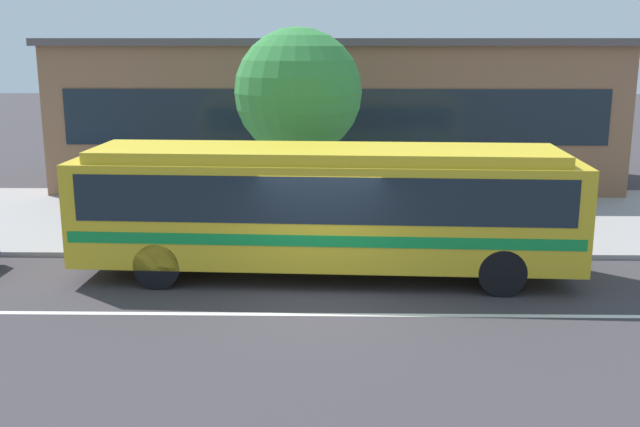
{
  "coord_description": "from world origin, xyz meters",
  "views": [
    {
      "loc": [
        0.27,
        -14.32,
        5.18
      ],
      "look_at": [
        -0.02,
        2.24,
        1.3
      ],
      "focal_mm": 41.7,
      "sensor_mm": 36.0,
      "label": 1
    }
  ],
  "objects_px": {
    "pedestrian_walking_along_curb": "(199,203)",
    "pedestrian_waiting_near_sign": "(466,198)",
    "street_tree_near_stop": "(298,92)",
    "transit_bus": "(326,203)"
  },
  "relations": [
    {
      "from": "pedestrian_walking_along_curb",
      "to": "pedestrian_waiting_near_sign",
      "type": "bearing_deg",
      "value": 7.08
    },
    {
      "from": "pedestrian_walking_along_curb",
      "to": "street_tree_near_stop",
      "type": "xyz_separation_m",
      "value": [
        2.46,
        2.15,
        2.65
      ]
    },
    {
      "from": "transit_bus",
      "to": "pedestrian_walking_along_curb",
      "type": "bearing_deg",
      "value": 142.97
    },
    {
      "from": "pedestrian_walking_along_curb",
      "to": "street_tree_near_stop",
      "type": "bearing_deg",
      "value": 41.18
    },
    {
      "from": "transit_bus",
      "to": "street_tree_near_stop",
      "type": "relative_size",
      "value": 2.04
    },
    {
      "from": "pedestrian_waiting_near_sign",
      "to": "pedestrian_walking_along_curb",
      "type": "bearing_deg",
      "value": -172.92
    },
    {
      "from": "pedestrian_waiting_near_sign",
      "to": "pedestrian_walking_along_curb",
      "type": "distance_m",
      "value": 7.0
    },
    {
      "from": "transit_bus",
      "to": "pedestrian_walking_along_curb",
      "type": "relative_size",
      "value": 6.45
    },
    {
      "from": "pedestrian_walking_along_curb",
      "to": "transit_bus",
      "type": "bearing_deg",
      "value": -37.03
    },
    {
      "from": "pedestrian_waiting_near_sign",
      "to": "street_tree_near_stop",
      "type": "bearing_deg",
      "value": 164.04
    }
  ]
}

